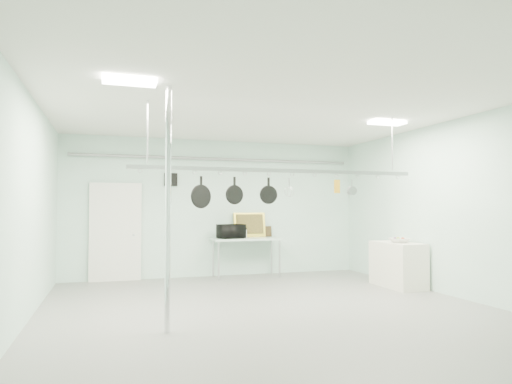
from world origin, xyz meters
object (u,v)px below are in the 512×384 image
object	(u,v)px
side_cabinet	(398,265)
skillet_mid	(234,190)
prep_table	(246,241)
coffee_canister	(244,234)
chrome_pole	(168,208)
microwave	(231,231)
skillet_right	(269,190)
skillet_left	(201,192)
pot_rack	(281,169)
fruit_bowl	(399,240)

from	to	relation	value
side_cabinet	skillet_mid	xyz separation A→B (m)	(-3.72, -1.10, 1.42)
prep_table	coffee_canister	size ratio (longest dim) A/B	8.17
prep_table	skillet_mid	xyz separation A→B (m)	(-1.17, -3.30, 1.04)
chrome_pole	microwave	distance (m)	4.58
skillet_right	prep_table	bearing A→B (deg)	80.37
microwave	coffee_canister	xyz separation A→B (m)	(0.31, 0.02, -0.06)
microwave	coffee_canister	distance (m)	0.32
chrome_pole	side_cabinet	distance (m)	5.37
skillet_left	skillet_right	distance (m)	1.09
pot_rack	fruit_bowl	distance (m)	3.33
side_cabinet	skillet_right	bearing A→B (deg)	-160.79
chrome_pole	skillet_right	world-z (taller)	chrome_pole
side_cabinet	coffee_canister	xyz separation A→B (m)	(-2.62, 2.15, 0.55)
chrome_pole	skillet_left	xyz separation A→B (m)	(0.60, 0.90, 0.24)
skillet_mid	skillet_left	bearing A→B (deg)	168.40
chrome_pole	side_cabinet	bearing A→B (deg)	22.41
prep_table	pot_rack	distance (m)	3.61
skillet_mid	skillet_right	size ratio (longest dim) A/B	1.07
coffee_canister	skillet_left	bearing A→B (deg)	-116.62
chrome_pole	prep_table	distance (m)	4.85
pot_rack	fruit_bowl	bearing A→B (deg)	18.60
skillet_mid	microwave	bearing A→B (deg)	64.69
side_cabinet	coffee_canister	bearing A→B (deg)	140.68
chrome_pole	pot_rack	distance (m)	2.19
chrome_pole	skillet_left	bearing A→B (deg)	56.16
chrome_pole	microwave	bearing A→B (deg)	65.08
chrome_pole	fruit_bowl	bearing A→B (deg)	21.34
prep_table	fruit_bowl	bearing A→B (deg)	-42.72
skillet_mid	prep_table	bearing A→B (deg)	58.89
fruit_bowl	skillet_right	world-z (taller)	skillet_right
microwave	skillet_mid	xyz separation A→B (m)	(-0.79, -3.23, 0.81)
side_cabinet	fruit_bowl	xyz separation A→B (m)	(-0.04, -0.12, 0.50)
chrome_pole	fruit_bowl	distance (m)	5.21
microwave	fruit_bowl	bearing A→B (deg)	128.23
fruit_bowl	skillet_left	bearing A→B (deg)	-166.89
chrome_pole	microwave	xyz separation A→B (m)	(1.92, 4.13, -0.54)
prep_table	microwave	bearing A→B (deg)	-169.52
side_cabinet	skillet_left	bearing A→B (deg)	-165.48
side_cabinet	skillet_mid	distance (m)	4.13
side_cabinet	coffee_canister	distance (m)	3.43
prep_table	skillet_left	distance (m)	3.85
side_cabinet	coffee_canister	size ratio (longest dim) A/B	6.13
side_cabinet	skillet_mid	world-z (taller)	skillet_mid
microwave	skillet_mid	bearing A→B (deg)	62.38
side_cabinet	prep_table	bearing A→B (deg)	139.21
chrome_pole	coffee_canister	size ratio (longest dim) A/B	16.34
side_cabinet	pot_rack	distance (m)	3.62
chrome_pole	skillet_right	distance (m)	1.94
chrome_pole	skillet_left	size ratio (longest dim) A/B	6.62
microwave	coffee_canister	world-z (taller)	microwave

